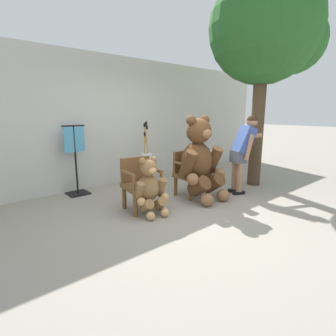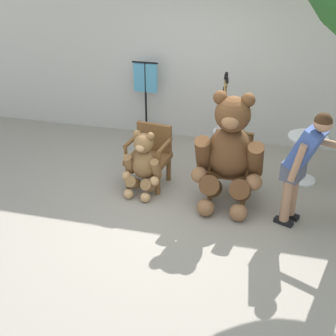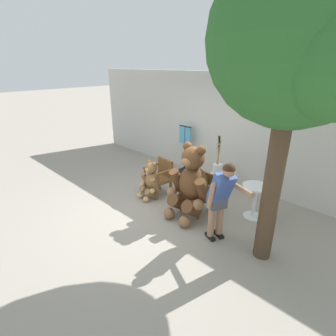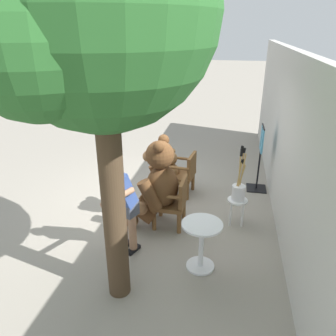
{
  "view_description": "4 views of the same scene",
  "coord_description": "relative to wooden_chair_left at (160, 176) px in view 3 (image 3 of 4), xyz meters",
  "views": [
    {
      "loc": [
        -2.95,
        -2.93,
        1.61
      ],
      "look_at": [
        -0.09,
        0.44,
        0.66
      ],
      "focal_mm": 28.0,
      "sensor_mm": 36.0,
      "label": 1
    },
    {
      "loc": [
        1.13,
        -5.16,
        3.45
      ],
      "look_at": [
        -0.15,
        -0.06,
        0.62
      ],
      "focal_mm": 50.0,
      "sensor_mm": 36.0,
      "label": 2
    },
    {
      "loc": [
        3.57,
        -3.44,
        2.99
      ],
      "look_at": [
        -0.23,
        0.5,
        0.79
      ],
      "focal_mm": 28.0,
      "sensor_mm": 36.0,
      "label": 3
    },
    {
      "loc": [
        5.32,
        1.42,
        3.14
      ],
      "look_at": [
        0.13,
        0.41,
        0.85
      ],
      "focal_mm": 35.0,
      "sensor_mm": 36.0,
      "label": 4
    }
  ],
  "objects": [
    {
      "name": "ground_plane",
      "position": [
        0.58,
        -0.58,
        -0.46
      ],
      "size": [
        60.0,
        60.0,
        0.0
      ],
      "primitive_type": "plane",
      "color": "gray"
    },
    {
      "name": "back_wall",
      "position": [
        0.58,
        1.82,
        0.94
      ],
      "size": [
        10.0,
        0.16,
        2.8
      ],
      "primitive_type": "cube",
      "color": "beige",
      "rests_on": "ground"
    },
    {
      "name": "wooden_chair_left",
      "position": [
        0.0,
        0.0,
        0.0
      ],
      "size": [
        0.62,
        0.59,
        0.86
      ],
      "color": "brown",
      "rests_on": "ground"
    },
    {
      "name": "wooden_chair_right",
      "position": [
        1.16,
        0.0,
        0.0
      ],
      "size": [
        0.57,
        0.53,
        0.86
      ],
      "color": "brown",
      "rests_on": "ground"
    },
    {
      "name": "teddy_bear_large",
      "position": [
        1.16,
        -0.26,
        0.3
      ],
      "size": [
        0.93,
        0.88,
        1.55
      ],
      "color": "brown",
      "rests_on": "ground"
    },
    {
      "name": "teddy_bear_small",
      "position": [
        -0.01,
        -0.29,
        -0.01
      ],
      "size": [
        0.56,
        0.55,
        0.92
      ],
      "color": "olive",
      "rests_on": "ground"
    },
    {
      "name": "person_visitor",
      "position": [
        2.06,
        -0.57,
        0.45
      ],
      "size": [
        0.84,
        0.47,
        1.55
      ],
      "color": "black",
      "rests_on": "ground"
    },
    {
      "name": "white_stool",
      "position": [
        0.91,
        1.06,
        -0.11
      ],
      "size": [
        0.34,
        0.34,
        0.46
      ],
      "color": "white",
      "rests_on": "ground"
    },
    {
      "name": "brush_bucket",
      "position": [
        0.91,
        1.07,
        0.19
      ],
      "size": [
        0.22,
        0.22,
        0.96
      ],
      "color": "white",
      "rests_on": "white_stool"
    },
    {
      "name": "round_side_table",
      "position": [
        2.16,
        0.58,
        -0.01
      ],
      "size": [
        0.56,
        0.56,
        0.72
      ],
      "color": "silver",
      "rests_on": "ground"
    },
    {
      "name": "patio_tree",
      "position": [
        2.92,
        -0.45,
        2.74
      ],
      "size": [
        2.34,
        2.23,
        4.38
      ],
      "color": "#473523",
      "rests_on": "ground"
    },
    {
      "name": "clothing_display_stand",
      "position": [
        -0.49,
        1.49,
        0.26
      ],
      "size": [
        0.44,
        0.4,
        1.36
      ],
      "color": "black",
      "rests_on": "ground"
    }
  ]
}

